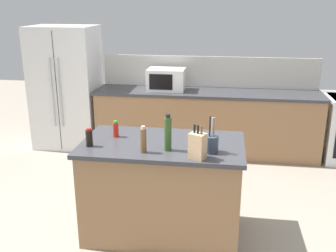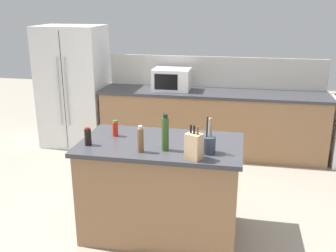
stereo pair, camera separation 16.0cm
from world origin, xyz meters
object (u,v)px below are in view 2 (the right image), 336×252
refrigerator (74,87)px  olive_oil_bottle (165,133)px  pepper_grinder (141,140)px  knife_block (194,146)px  utensil_crock (209,144)px  soy_sauce_bottle (88,137)px  microwave (172,80)px  hot_sauce_bottle (115,129)px

refrigerator → olive_oil_bottle: 3.11m
pepper_grinder → olive_oil_bottle: bearing=21.7°
knife_block → utensil_crock: 0.19m
knife_block → soy_sauce_bottle: (-0.98, 0.15, -0.03)m
olive_oil_bottle → knife_block: bearing=-29.3°
utensil_crock → pepper_grinder: bearing=-171.7°
microwave → olive_oil_bottle: (0.38, -2.38, -0.00)m
microwave → soy_sauce_bottle: size_ratio=3.17×
refrigerator → olive_oil_bottle: size_ratio=5.56×
knife_block → utensil_crock: (0.11, 0.16, -0.03)m
refrigerator → knife_block: bearing=-49.6°
utensil_crock → pepper_grinder: size_ratio=1.35×
microwave → hot_sauce_bottle: bearing=-94.7°
knife_block → utensil_crock: utensil_crock is taller
olive_oil_bottle → hot_sauce_bottle: 0.62m
microwave → hot_sauce_bottle: 2.11m
olive_oil_bottle → soy_sauce_bottle: (-0.71, -0.00, -0.08)m
refrigerator → utensil_crock: 3.35m
pepper_grinder → knife_block: bearing=-8.6°
soy_sauce_bottle → knife_block: bearing=-8.5°
pepper_grinder → soy_sauce_bottle: pepper_grinder is taller
utensil_crock → soy_sauce_bottle: bearing=-179.6°
knife_block → utensil_crock: bearing=81.1°
pepper_grinder → microwave: bearing=94.1°
refrigerator → knife_block: refrigerator is taller
knife_block → microwave: bearing=130.2°
refrigerator → hot_sauce_bottle: bearing=-57.3°
pepper_grinder → olive_oil_bottle: olive_oil_bottle is taller
microwave → knife_block: bearing=-75.7°
refrigerator → utensil_crock: (2.31, -2.43, 0.10)m
hot_sauce_bottle → microwave: bearing=85.3°
refrigerator → hot_sauce_bottle: 2.56m
refrigerator → pepper_grinder: refrigerator is taller
refrigerator → utensil_crock: size_ratio=5.75×
knife_block → hot_sauce_bottle: (-0.82, 0.43, -0.04)m
microwave → utensil_crock: utensil_crock is taller
utensil_crock → soy_sauce_bottle: size_ratio=1.90×
knife_block → pepper_grinder: 0.48m
utensil_crock → olive_oil_bottle: bearing=-179.3°
microwave → olive_oil_bottle: bearing=-81.0°
utensil_crock → knife_block: bearing=-124.8°
knife_block → refrigerator: bearing=156.3°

